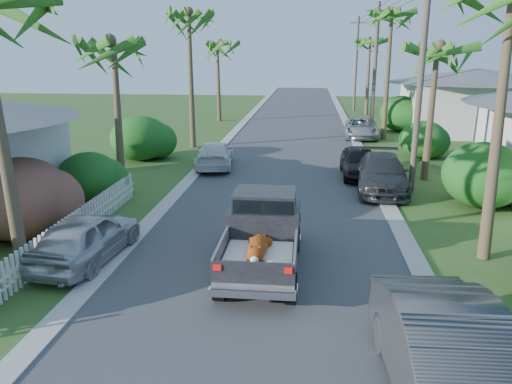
# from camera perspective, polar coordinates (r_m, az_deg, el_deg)

# --- Properties ---
(ground) EXTENTS (120.00, 120.00, 0.00)m
(ground) POSITION_cam_1_polar(r_m,az_deg,el_deg) (10.09, -1.71, -19.17)
(ground) COLOR #335620
(ground) RESTS_ON ground
(road) EXTENTS (8.00, 100.00, 0.02)m
(road) POSITION_cam_1_polar(r_m,az_deg,el_deg) (33.71, 4.02, 5.91)
(road) COLOR #38383A
(road) RESTS_ON ground
(curb_left) EXTENTS (0.60, 100.00, 0.06)m
(curb_left) POSITION_cam_1_polar(r_m,az_deg,el_deg) (34.12, -3.25, 6.08)
(curb_left) COLOR #A5A39E
(curb_left) RESTS_ON ground
(curb_right) EXTENTS (0.60, 100.00, 0.06)m
(curb_right) POSITION_cam_1_polar(r_m,az_deg,el_deg) (33.83, 11.36, 5.71)
(curb_right) COLOR #A5A39E
(curb_right) RESTS_ON ground
(pickup_truck) EXTENTS (1.98, 5.12, 2.06)m
(pickup_truck) POSITION_cam_1_polar(r_m,az_deg,el_deg) (13.85, 0.89, -4.36)
(pickup_truck) COLOR black
(pickup_truck) RESTS_ON ground
(parked_car_rn) EXTENTS (2.15, 5.34, 1.72)m
(parked_car_rn) POSITION_cam_1_polar(r_m,az_deg,el_deg) (9.16, 21.57, -17.94)
(parked_car_rn) COLOR #303335
(parked_car_rn) RESTS_ON ground
(parked_car_rm) EXTENTS (2.38, 5.21, 1.48)m
(parked_car_rm) POSITION_cam_1_polar(r_m,az_deg,el_deg) (21.99, 14.18, 2.05)
(parked_car_rm) COLOR #2A2C2F
(parked_car_rm) RESTS_ON ground
(parked_car_rf) EXTENTS (1.71, 4.17, 1.42)m
(parked_car_rf) POSITION_cam_1_polar(r_m,az_deg,el_deg) (24.19, 11.74, 3.36)
(parked_car_rf) COLOR black
(parked_car_rf) RESTS_ON ground
(parked_car_rd) EXTENTS (2.52, 4.93, 1.33)m
(parked_car_rd) POSITION_cam_1_polar(r_m,az_deg,el_deg) (35.43, 11.94, 7.16)
(parked_car_rd) COLOR #A0A2A7
(parked_car_rd) RESTS_ON ground
(parked_car_ln) EXTENTS (2.06, 4.29, 1.41)m
(parked_car_ln) POSITION_cam_1_polar(r_m,az_deg,el_deg) (14.93, -18.79, -4.96)
(parked_car_ln) COLOR #B2B5B9
(parked_car_ln) RESTS_ON ground
(parked_car_lf) EXTENTS (2.35, 4.66, 1.30)m
(parked_car_lf) POSITION_cam_1_polar(r_m,az_deg,el_deg) (25.69, -4.75, 4.22)
(parked_car_lf) COLOR silver
(parked_car_lf) RESTS_ON ground
(palm_l_b) EXTENTS (4.40, 4.40, 7.40)m
(palm_l_b) POSITION_cam_1_polar(r_m,az_deg,el_deg) (21.70, -16.10, 16.18)
(palm_l_b) COLOR brown
(palm_l_b) RESTS_ON ground
(palm_l_c) EXTENTS (4.40, 4.40, 9.20)m
(palm_l_c) POSITION_cam_1_polar(r_m,az_deg,el_deg) (31.10, -7.71, 19.60)
(palm_l_c) COLOR brown
(palm_l_c) RESTS_ON ground
(palm_l_d) EXTENTS (4.40, 4.40, 7.70)m
(palm_l_d) POSITION_cam_1_polar(r_m,az_deg,el_deg) (42.88, -4.41, 16.64)
(palm_l_d) COLOR brown
(palm_l_d) RESTS_ON ground
(palm_r_b) EXTENTS (4.40, 4.40, 7.20)m
(palm_r_b) POSITION_cam_1_polar(r_m,az_deg,el_deg) (23.82, 20.01, 15.30)
(palm_r_b) COLOR brown
(palm_r_b) RESTS_ON ground
(palm_r_c) EXTENTS (4.40, 4.40, 9.40)m
(palm_r_c) POSITION_cam_1_polar(r_m,az_deg,el_deg) (34.64, 15.28, 19.13)
(palm_r_c) COLOR brown
(palm_r_c) RESTS_ON ground
(palm_r_d) EXTENTS (4.40, 4.40, 8.00)m
(palm_r_d) POSITION_cam_1_polar(r_m,az_deg,el_deg) (48.49, 12.93, 16.56)
(palm_r_d) COLOR brown
(palm_r_d) RESTS_ON ground
(shrub_l_b) EXTENTS (3.00, 3.30, 2.60)m
(shrub_l_b) POSITION_cam_1_polar(r_m,az_deg,el_deg) (17.37, -25.25, -0.70)
(shrub_l_b) COLOR #B5193E
(shrub_l_b) RESTS_ON ground
(shrub_l_c) EXTENTS (2.40, 2.64, 2.00)m
(shrub_l_c) POSITION_cam_1_polar(r_m,az_deg,el_deg) (20.66, -18.60, 1.58)
(shrub_l_c) COLOR #154B19
(shrub_l_c) RESTS_ON ground
(shrub_l_d) EXTENTS (3.20, 3.52, 2.40)m
(shrub_l_d) POSITION_cam_1_polar(r_m,az_deg,el_deg) (28.12, -13.10, 6.02)
(shrub_l_d) COLOR #154B19
(shrub_l_d) RESTS_ON ground
(shrub_r_b) EXTENTS (3.00, 3.30, 2.50)m
(shrub_r_b) POSITION_cam_1_polar(r_m,az_deg,el_deg) (20.81, 24.52, 1.77)
(shrub_r_b) COLOR #154B19
(shrub_r_b) RESTS_ON ground
(shrub_r_c) EXTENTS (2.60, 2.86, 2.10)m
(shrub_r_c) POSITION_cam_1_polar(r_m,az_deg,el_deg) (29.28, 18.58, 5.68)
(shrub_r_c) COLOR #154B19
(shrub_r_c) RESTS_ON ground
(shrub_r_d) EXTENTS (3.20, 3.52, 2.60)m
(shrub_r_d) POSITION_cam_1_polar(r_m,az_deg,el_deg) (39.06, 16.30, 8.59)
(shrub_r_d) COLOR #154B19
(shrub_r_d) RESTS_ON ground
(picket_fence) EXTENTS (0.10, 11.00, 1.00)m
(picket_fence) POSITION_cam_1_polar(r_m,az_deg,el_deg) (16.33, -20.38, -4.11)
(picket_fence) COLOR white
(picket_fence) RESTS_ON ground
(house_right_far) EXTENTS (9.00, 8.00, 4.60)m
(house_right_far) POSITION_cam_1_polar(r_m,az_deg,el_deg) (40.15, 23.51, 9.29)
(house_right_far) COLOR silver
(house_right_far) RESTS_ON ground
(utility_pole_b) EXTENTS (1.60, 0.26, 9.00)m
(utility_pole_b) POSITION_cam_1_polar(r_m,az_deg,el_deg) (21.68, 18.28, 11.90)
(utility_pole_b) COLOR brown
(utility_pole_b) RESTS_ON ground
(utility_pole_c) EXTENTS (1.60, 0.26, 9.00)m
(utility_pole_c) POSITION_cam_1_polar(r_m,az_deg,el_deg) (36.48, 13.43, 13.53)
(utility_pole_c) COLOR brown
(utility_pole_c) RESTS_ON ground
(utility_pole_d) EXTENTS (1.60, 0.26, 9.00)m
(utility_pole_d) POSITION_cam_1_polar(r_m,az_deg,el_deg) (51.40, 11.37, 14.19)
(utility_pole_d) COLOR brown
(utility_pole_d) RESTS_ON ground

